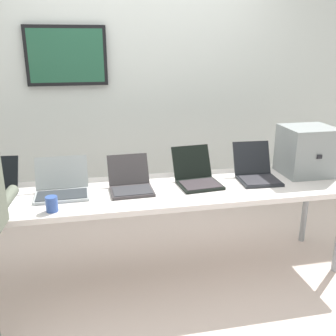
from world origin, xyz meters
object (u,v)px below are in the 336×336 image
(workbench, at_px, (162,194))
(laptop_station_2, at_px, (130,183))
(laptop_station_4, at_px, (256,172))
(equipment_box, at_px, (307,151))
(laptop_station_1, at_px, (62,186))
(laptop_station_3, at_px, (197,176))
(coffee_mug, at_px, (52,204))

(workbench, bearing_deg, laptop_station_2, 172.28)
(laptop_station_4, bearing_deg, equipment_box, 5.37)
(laptop_station_4, bearing_deg, workbench, -175.55)
(equipment_box, bearing_deg, laptop_station_1, -178.27)
(equipment_box, xyz_separation_m, laptop_station_3, (-0.93, -0.04, -0.14))
(laptop_station_2, distance_m, laptop_station_3, 0.51)
(laptop_station_1, bearing_deg, equipment_box, 1.73)
(coffee_mug, bearing_deg, laptop_station_2, 27.76)
(laptop_station_1, relative_size, laptop_station_4, 0.96)
(workbench, relative_size, laptop_station_2, 8.01)
(workbench, height_order, laptop_station_4, laptop_station_4)
(laptop_station_3, height_order, coffee_mug, laptop_station_3)
(laptop_station_1, relative_size, laptop_station_3, 0.93)
(laptop_station_1, distance_m, coffee_mug, 0.30)
(workbench, bearing_deg, laptop_station_4, 4.45)
(equipment_box, bearing_deg, laptop_station_4, -174.63)
(workbench, relative_size, laptop_station_1, 7.76)
(equipment_box, xyz_separation_m, laptop_station_1, (-1.93, -0.06, -0.14))
(workbench, bearing_deg, laptop_station_1, 176.51)
(laptop_station_2, relative_size, coffee_mug, 3.66)
(workbench, xyz_separation_m, laptop_station_1, (-0.72, 0.04, 0.10))
(workbench, xyz_separation_m, laptop_station_2, (-0.23, 0.03, 0.10))
(laptop_station_1, distance_m, laptop_station_4, 1.49)
(laptop_station_1, relative_size, laptop_station_2, 1.03)
(laptop_station_2, relative_size, laptop_station_4, 0.93)
(equipment_box, relative_size, laptop_station_3, 0.97)
(laptop_station_3, bearing_deg, laptop_station_2, -176.40)
(laptop_station_3, bearing_deg, coffee_mug, -163.32)
(workbench, distance_m, equipment_box, 1.24)
(workbench, distance_m, laptop_station_2, 0.25)
(equipment_box, height_order, laptop_station_3, equipment_box)
(workbench, xyz_separation_m, laptop_station_4, (0.77, 0.06, 0.11))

